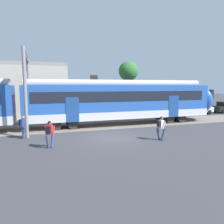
% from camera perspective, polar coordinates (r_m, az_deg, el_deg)
% --- Properties ---
extents(ground_plane, '(160.00, 160.00, 0.00)m').
position_cam_1_polar(ground_plane, '(15.79, 0.15, -6.86)').
color(ground_plane, '#38383D').
extents(commuter_train, '(38.05, 3.07, 4.73)m').
position_cam_1_polar(commuter_train, '(19.89, -21.19, 2.09)').
color(commuter_train, silver).
rests_on(commuter_train, ground).
extents(pedestrian_navy, '(0.50, 0.68, 1.67)m').
position_cam_1_polar(pedestrian_navy, '(16.72, -22.28, -3.14)').
color(pedestrian_navy, navy).
rests_on(pedestrian_navy, ground).
extents(pedestrian_red, '(0.66, 0.57, 1.67)m').
position_cam_1_polar(pedestrian_red, '(13.65, -16.01, -5.04)').
color(pedestrian_red, navy).
rests_on(pedestrian_red, ground).
extents(pedestrian_white, '(0.65, 0.53, 1.67)m').
position_cam_1_polar(pedestrian_white, '(15.36, 12.63, -3.63)').
color(pedestrian_white, navy).
rests_on(pedestrian_white, ground).
extents(parked_car_silver, '(4.07, 1.90, 1.54)m').
position_cam_1_polar(parked_car_silver, '(31.02, 21.43, 0.89)').
color(parked_car_silver, '#B7BABF').
rests_on(parked_car_silver, ground).
extents(catenary_gantry, '(0.24, 6.64, 6.53)m').
position_cam_1_polar(catenary_gantry, '(19.84, -21.36, 8.03)').
color(catenary_gantry, gray).
rests_on(catenary_gantry, ground).
extents(background_building, '(15.00, 5.00, 9.20)m').
position_cam_1_polar(background_building, '(28.67, -27.15, 5.02)').
color(background_building, '#B2A899').
rests_on(background_building, ground).
extents(street_tree_right, '(2.98, 2.98, 7.47)m').
position_cam_1_polar(street_tree_right, '(33.86, 4.30, 10.49)').
color(street_tree_right, brown).
rests_on(street_tree_right, ground).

